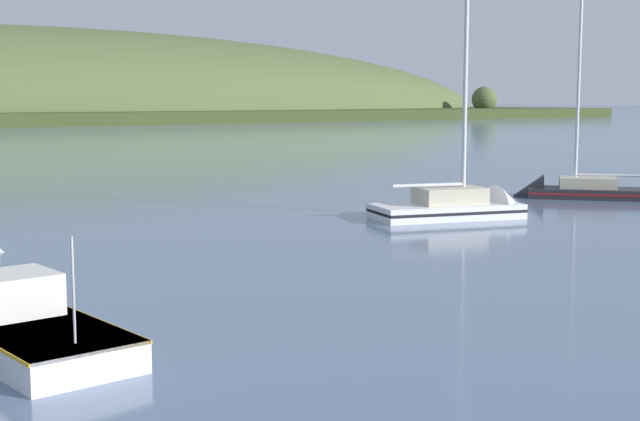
% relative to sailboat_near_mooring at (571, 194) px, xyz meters
% --- Properties ---
extents(far_shoreline_hill, '(430.03, 129.97, 53.93)m').
position_rel_sailboat_near_mooring_xyz_m(far_shoreline_hill, '(30.72, 225.24, -0.10)').
color(far_shoreline_hill, '#35401E').
rests_on(far_shoreline_hill, ground).
extents(sailboat_near_mooring, '(7.93, 8.20, 13.64)m').
position_rel_sailboat_near_mooring_xyz_m(sailboat_near_mooring, '(0.00, 0.00, 0.00)').
color(sailboat_near_mooring, '#232328').
rests_on(sailboat_near_mooring, ground).
extents(sailboat_far_left, '(9.13, 5.30, 14.69)m').
position_rel_sailboat_near_mooring_xyz_m(sailboat_far_left, '(-11.93, -3.38, 0.10)').
color(sailboat_far_left, white).
rests_on(sailboat_far_left, ground).
extents(fishing_boat_moored, '(3.58, 6.91, 4.21)m').
position_rel_sailboat_near_mooring_xyz_m(fishing_boat_moored, '(-38.17, -15.73, 0.16)').
color(fishing_boat_moored, white).
rests_on(fishing_boat_moored, ground).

